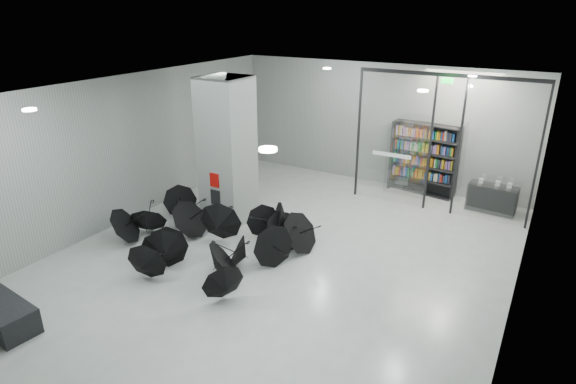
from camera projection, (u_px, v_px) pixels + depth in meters
The scene contains 10 objects.
room at pixel (264, 153), 9.86m from camera, with size 14.00×14.02×4.01m.
column at pixel (227, 151), 12.95m from camera, with size 1.20×1.20×4.00m, color slate.
fire_cabinet at pixel (214, 180), 12.69m from camera, with size 0.28×0.04×0.38m, color #A50A07.
info_panel at pixel (215, 197), 12.87m from camera, with size 0.30×0.03×0.42m, color black.
exit_sign at pixel (447, 81), 12.66m from camera, with size 0.30×0.06×0.15m, color #0CE533.
glass_partition at pixel (441, 139), 13.43m from camera, with size 5.06×0.08×4.00m.
bench at pixel (2, 314), 8.99m from camera, with size 1.60×0.69×0.51m, color black.
bookshelf at pixel (424, 159), 15.15m from camera, with size 2.07×0.41×2.28m, color black, non-canonical shape.
shop_counter at pixel (492, 199), 13.97m from camera, with size 1.35×0.54×0.81m, color black.
umbrella_cluster at pixel (217, 239), 11.77m from camera, with size 5.40×4.40×1.34m.
Camera 1 is at (5.16, -7.96, 5.69)m, focal length 29.70 mm.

